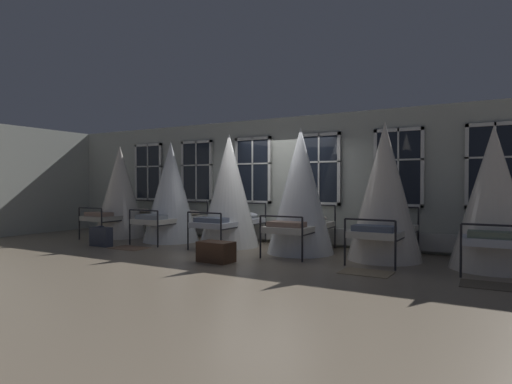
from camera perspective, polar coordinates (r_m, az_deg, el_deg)
The scene contains 14 objects.
ground at distance 9.44m, azimuth 0.69°, elevation -7.66°, with size 26.51×26.51×0.00m, color gray.
back_wall_with_windows at distance 10.44m, azimuth 4.07°, elevation 1.56°, with size 14.25×0.10×3.04m, color #B2B7AD.
window_bank at distance 10.35m, azimuth 3.78°, elevation -1.28°, with size 9.89×0.10×2.54m.
cot_first at distance 12.17m, azimuth -17.62°, elevation -0.08°, with size 1.39×1.97×2.47m.
cot_second at distance 10.91m, azimuth -11.25°, elevation -0.12°, with size 1.39×1.96×2.49m.
cot_third at distance 9.90m, azimuth -3.59°, elevation 0.06°, with size 1.39×1.95×2.59m.
cot_fourth at distance 8.94m, azimuth 5.94°, elevation -0.01°, with size 1.39×1.97×2.61m.
cot_fifth at distance 8.46m, azimuth 16.72°, elevation -0.10°, with size 1.39×1.97×2.61m.
cot_sixth at distance 8.22m, azimuth 29.02°, elevation -0.83°, with size 1.39×1.97×2.44m.
rug_second at distance 10.05m, azimuth -16.50°, elevation -7.14°, with size 0.80×0.56×0.01m, color brown.
rug_fifth at distance 7.26m, azimuth 14.42°, elevation -10.33°, with size 0.80×0.56×0.01m, color #8E7A5B.
rug_sixth at distance 7.01m, azimuth 28.79°, elevation -10.85°, with size 0.80×0.56×0.01m, color brown.
suitcase_dark at distance 10.52m, azimuth -19.91°, elevation -5.60°, with size 0.56×0.22×0.47m.
travel_trunk at distance 7.98m, azimuth -5.33°, elevation -7.92°, with size 0.64×0.40×0.38m, color #472D1E.
Camera 1 is at (4.55, -8.14, 1.44)m, focal length 30.08 mm.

